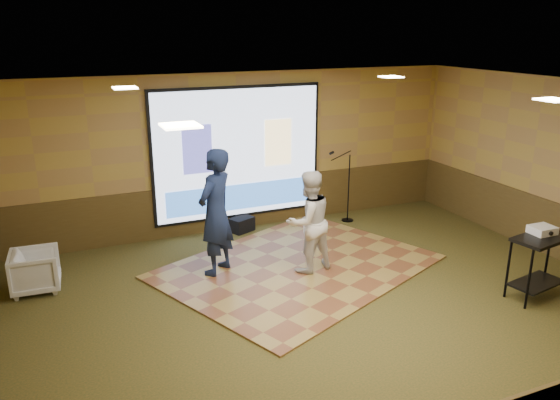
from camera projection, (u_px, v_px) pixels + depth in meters
name	position (u px, v px, depth m)	size (l,w,h in m)	color
ground	(320.00, 306.00, 7.73)	(9.00, 9.00, 0.00)	#2A3217
room_shell	(324.00, 163.00, 7.10)	(9.04, 7.04, 3.02)	#A17B43
wainscot_back	(239.00, 204.00, 10.64)	(9.00, 0.04, 0.95)	#4A3718
wainscot_right	(555.00, 230.00, 9.27)	(0.04, 7.00, 0.95)	#4A3718
projector_screen	(239.00, 155.00, 10.29)	(3.32, 0.06, 2.52)	black
downlight_nw	(125.00, 88.00, 7.58)	(0.32, 0.32, 0.02)	beige
downlight_ne	(391.00, 77.00, 9.23)	(0.32, 0.32, 0.02)	beige
downlight_sw	(180.00, 126.00, 4.69)	(0.32, 0.32, 0.02)	beige
downlight_se	(553.00, 100.00, 6.34)	(0.32, 0.32, 0.02)	beige
dance_floor	(298.00, 266.00, 8.98)	(4.14, 3.15, 0.03)	olive
player_left	(216.00, 212.00, 8.46)	(0.73, 0.48, 2.01)	#152043
player_right	(309.00, 222.00, 8.58)	(0.80, 0.62, 1.65)	silver
av_table	(541.00, 255.00, 7.78)	(0.91, 0.48, 0.96)	black
projector	(542.00, 230.00, 7.78)	(0.34, 0.28, 0.11)	silver
mic_stand	(346.00, 198.00, 10.97)	(0.58, 0.24, 1.49)	black
banquet_chair	(36.00, 271.00, 8.12)	(0.67, 0.69, 0.63)	gray
duffel_bag	(242.00, 224.00, 10.53)	(0.44, 0.29, 0.27)	black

